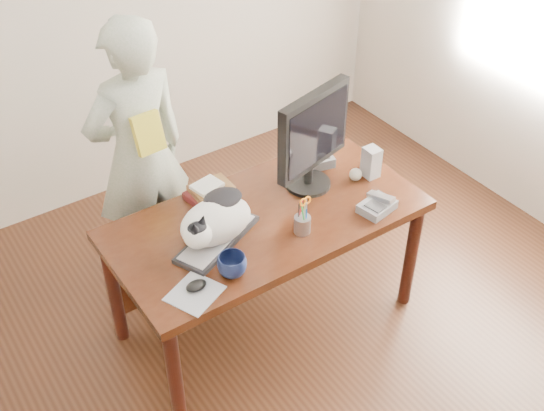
{
  "coord_description": "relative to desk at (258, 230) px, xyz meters",
  "views": [
    {
      "loc": [
        -1.48,
        -1.61,
        2.92
      ],
      "look_at": [
        0.0,
        0.55,
        0.85
      ],
      "focal_mm": 45.0,
      "sensor_mm": 36.0,
      "label": 1
    }
  ],
  "objects": [
    {
      "name": "pen_cup",
      "position": [
        0.08,
        -0.28,
        0.21
      ],
      "size": [
        0.09,
        0.09,
        0.21
      ],
      "rotation": [
        0.0,
        0.0,
        0.05
      ],
      "color": "#9B9CA1",
      "rests_on": "desk"
    },
    {
      "name": "calculator",
      "position": [
        0.5,
        0.17,
        0.18
      ],
      "size": [
        0.2,
        0.24,
        0.06
      ],
      "rotation": [
        0.0,
        0.0,
        -0.25
      ],
      "color": "slate",
      "rests_on": "desk"
    },
    {
      "name": "held_book",
      "position": [
        -0.33,
        0.51,
        0.45
      ],
      "size": [
        0.16,
        0.1,
        0.21
      ],
      "rotation": [
        0.0,
        0.0,
        0.08
      ],
      "color": "gold",
      "rests_on": "person"
    },
    {
      "name": "phone",
      "position": [
        0.5,
        -0.36,
        0.18
      ],
      "size": [
        0.2,
        0.18,
        0.08
      ],
      "rotation": [
        0.0,
        0.0,
        0.19
      ],
      "color": "slate",
      "rests_on": "desk"
    },
    {
      "name": "book_stack",
      "position": [
        -0.15,
        0.22,
        0.19
      ],
      "size": [
        0.25,
        0.19,
        0.09
      ],
      "rotation": [
        0.0,
        0.0,
        0.07
      ],
      "color": "#471213",
      "rests_on": "desk"
    },
    {
      "name": "cat",
      "position": [
        -0.32,
        -0.11,
        0.28
      ],
      "size": [
        0.44,
        0.36,
        0.27
      ],
      "rotation": [
        0.0,
        0.0,
        0.43
      ],
      "color": "white",
      "rests_on": "keyboard"
    },
    {
      "name": "desk",
      "position": [
        0.0,
        0.0,
        0.0
      ],
      "size": [
        1.6,
        0.8,
        0.75
      ],
      "color": "black",
      "rests_on": "ground"
    },
    {
      "name": "speaker",
      "position": [
        0.66,
        -0.11,
        0.23
      ],
      "size": [
        0.08,
        0.09,
        0.17
      ],
      "rotation": [
        0.0,
        0.0,
        -0.01
      ],
      "color": "#A1A1A4",
      "rests_on": "desk"
    },
    {
      "name": "baseball",
      "position": [
        0.57,
        -0.09,
        0.18
      ],
      "size": [
        0.07,
        0.07,
        0.07
      ],
      "rotation": [
        0.0,
        0.0,
        0.15
      ],
      "color": "beige",
      "rests_on": "desk"
    },
    {
      "name": "coffee_mug",
      "position": [
        -0.36,
        -0.34,
        0.2
      ],
      "size": [
        0.17,
        0.17,
        0.11
      ],
      "primitive_type": "imported",
      "rotation": [
        0.0,
        0.0,
        0.28
      ],
      "color": "#0D1637",
      "rests_on": "desk"
    },
    {
      "name": "mouse",
      "position": [
        -0.55,
        -0.33,
        0.17
      ],
      "size": [
        0.12,
        0.1,
        0.04
      ],
      "rotation": [
        0.0,
        0.0,
        0.42
      ],
      "color": "black",
      "rests_on": "mousepad"
    },
    {
      "name": "person",
      "position": [
        -0.33,
        0.68,
        0.21
      ],
      "size": [
        0.62,
        0.43,
        1.63
      ],
      "primitive_type": "imported",
      "rotation": [
        0.0,
        0.0,
        3.22
      ],
      "color": "silver",
      "rests_on": "ground"
    },
    {
      "name": "keyboard",
      "position": [
        -0.3,
        -0.1,
        0.16
      ],
      "size": [
        0.51,
        0.37,
        0.03
      ],
      "rotation": [
        0.0,
        0.0,
        0.43
      ],
      "color": "black",
      "rests_on": "desk"
    },
    {
      "name": "monitor",
      "position": [
        0.34,
        -0.0,
        0.46
      ],
      "size": [
        0.49,
        0.3,
        0.56
      ],
      "rotation": [
        0.0,
        0.0,
        0.26
      ],
      "color": "black",
      "rests_on": "desk"
    },
    {
      "name": "room",
      "position": [
        0.0,
        -0.68,
        0.75
      ],
      "size": [
        4.5,
        4.5,
        4.5
      ],
      "color": "black",
      "rests_on": "ground"
    },
    {
      "name": "mousepad",
      "position": [
        -0.57,
        -0.35,
        0.15
      ],
      "size": [
        0.28,
        0.27,
        0.0
      ],
      "rotation": [
        0.0,
        0.0,
        0.42
      ],
      "color": "#A0A4AB",
      "rests_on": "desk"
    }
  ]
}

